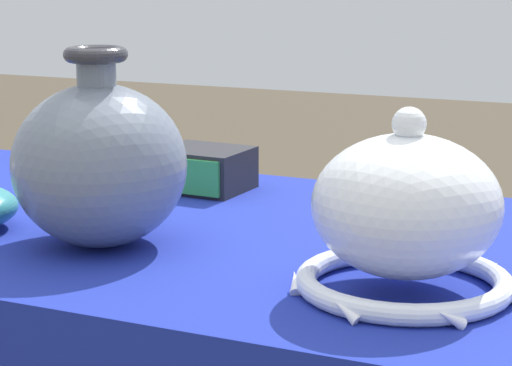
% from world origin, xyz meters
% --- Properties ---
extents(display_table, '(1.25, 0.66, 0.78)m').
position_xyz_m(display_table, '(0.00, -0.01, 0.70)').
color(display_table, '#38383D').
rests_on(display_table, ground_plane).
extents(vase_tall_bulbous, '(0.21, 0.21, 0.24)m').
position_xyz_m(vase_tall_bulbous, '(-0.11, -0.12, 0.88)').
color(vase_tall_bulbous, slate).
rests_on(vase_tall_bulbous, display_table).
extents(vase_dome_bell, '(0.23, 0.24, 0.19)m').
position_xyz_m(vase_dome_bell, '(0.27, -0.14, 0.86)').
color(vase_dome_bell, white).
rests_on(vase_dome_bell, display_table).
extents(mosaic_tile_box, '(0.13, 0.12, 0.06)m').
position_xyz_m(mosaic_tile_box, '(-0.14, 0.19, 0.81)').
color(mosaic_tile_box, '#232328').
rests_on(mosaic_tile_box, display_table).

